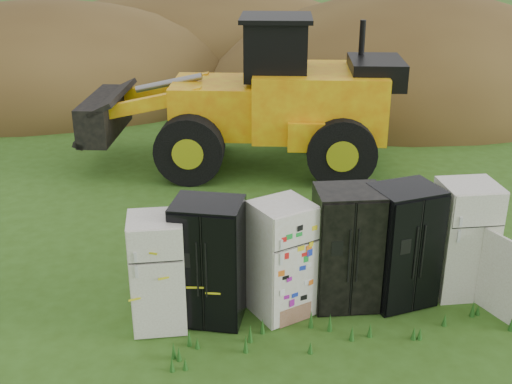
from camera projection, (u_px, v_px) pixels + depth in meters
ground at (316, 306)px, 9.98m from camera, size 120.00×120.00×0.00m
fridge_leftmost at (158, 272)px, 9.22m from camera, size 0.80×0.77×1.73m
fridge_black_side at (209, 261)px, 9.36m from camera, size 1.19×1.06×1.89m
fridge_sticker at (281, 259)px, 9.52m from camera, size 1.02×0.98×1.80m
fridge_dark_mid at (346, 248)px, 9.73m from camera, size 1.04×0.88×1.91m
fridge_black_right at (402, 245)px, 9.81m from camera, size 1.09×0.96×1.91m
fridge_open_door at (463, 239)px, 10.05m from camera, size 0.89×0.83×1.87m
wheel_loader at (237, 94)px, 15.16m from camera, size 7.94×4.61×3.61m
dirt_mound_right at (406, 99)px, 21.92m from camera, size 13.94×10.22×7.03m
dirt_mound_left at (47, 91)px, 22.98m from camera, size 14.66×11.00×6.25m
dirt_mound_back at (204, 69)px, 26.57m from camera, size 16.31×10.87×6.42m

